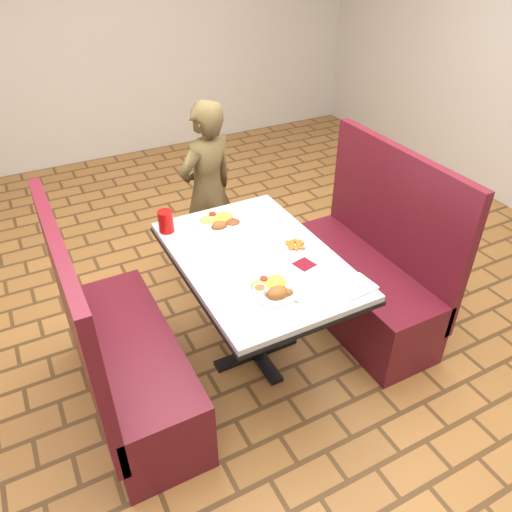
{
  "coord_description": "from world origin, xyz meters",
  "views": [
    {
      "loc": [
        -1.04,
        -1.98,
        2.3
      ],
      "look_at": [
        0.0,
        0.0,
        0.75
      ],
      "focal_mm": 35.0,
      "sensor_mm": 36.0,
      "label": 1
    }
  ],
  "objects_px": {
    "booth_bench_right": "(364,277)",
    "near_dinner_plate": "(273,286)",
    "far_dinner_plate": "(220,220)",
    "booth_bench_left": "(123,361)",
    "plantain_plate": "(295,246)",
    "diner_person": "(208,191)",
    "dining_table": "(256,270)",
    "red_tumbler": "(166,221)"
  },
  "relations": [
    {
      "from": "far_dinner_plate",
      "to": "booth_bench_right",
      "type": "bearing_deg",
      "value": -25.93
    },
    {
      "from": "dining_table",
      "to": "far_dinner_plate",
      "type": "xyz_separation_m",
      "value": [
        -0.03,
        0.4,
        0.12
      ]
    },
    {
      "from": "dining_table",
      "to": "red_tumbler",
      "type": "bearing_deg",
      "value": 126.08
    },
    {
      "from": "booth_bench_right",
      "to": "near_dinner_plate",
      "type": "height_order",
      "value": "booth_bench_right"
    },
    {
      "from": "booth_bench_right",
      "to": "plantain_plate",
      "type": "distance_m",
      "value": 0.71
    },
    {
      "from": "far_dinner_plate",
      "to": "plantain_plate",
      "type": "relative_size",
      "value": 1.71
    },
    {
      "from": "booth_bench_left",
      "to": "booth_bench_right",
      "type": "xyz_separation_m",
      "value": [
        1.6,
        0.0,
        0.0
      ]
    },
    {
      "from": "dining_table",
      "to": "near_dinner_plate",
      "type": "distance_m",
      "value": 0.34
    },
    {
      "from": "near_dinner_plate",
      "to": "far_dinner_plate",
      "type": "relative_size",
      "value": 0.91
    },
    {
      "from": "booth_bench_left",
      "to": "red_tumbler",
      "type": "relative_size",
      "value": 9.1
    },
    {
      "from": "booth_bench_right",
      "to": "plantain_plate",
      "type": "relative_size",
      "value": 6.95
    },
    {
      "from": "diner_person",
      "to": "red_tumbler",
      "type": "bearing_deg",
      "value": 28.27
    },
    {
      "from": "booth_bench_right",
      "to": "near_dinner_plate",
      "type": "distance_m",
      "value": 1.02
    },
    {
      "from": "booth_bench_left",
      "to": "red_tumbler",
      "type": "distance_m",
      "value": 0.82
    },
    {
      "from": "dining_table",
      "to": "booth_bench_right",
      "type": "height_order",
      "value": "booth_bench_right"
    },
    {
      "from": "near_dinner_plate",
      "to": "far_dinner_plate",
      "type": "distance_m",
      "value": 0.71
    },
    {
      "from": "near_dinner_plate",
      "to": "red_tumbler",
      "type": "height_order",
      "value": "red_tumbler"
    },
    {
      "from": "booth_bench_right",
      "to": "red_tumbler",
      "type": "height_order",
      "value": "booth_bench_right"
    },
    {
      "from": "plantain_plate",
      "to": "red_tumbler",
      "type": "relative_size",
      "value": 1.31
    },
    {
      "from": "booth_bench_right",
      "to": "plantain_plate",
      "type": "height_order",
      "value": "booth_bench_right"
    },
    {
      "from": "booth_bench_right",
      "to": "near_dinner_plate",
      "type": "bearing_deg",
      "value": -160.27
    },
    {
      "from": "booth_bench_right",
      "to": "dining_table",
      "type": "bearing_deg",
      "value": 180.0
    },
    {
      "from": "near_dinner_plate",
      "to": "red_tumbler",
      "type": "distance_m",
      "value": 0.83
    },
    {
      "from": "dining_table",
      "to": "red_tumbler",
      "type": "distance_m",
      "value": 0.61
    },
    {
      "from": "booth_bench_left",
      "to": "booth_bench_right",
      "type": "relative_size",
      "value": 1.0
    },
    {
      "from": "diner_person",
      "to": "plantain_plate",
      "type": "bearing_deg",
      "value": 76.16
    },
    {
      "from": "dining_table",
      "to": "near_dinner_plate",
      "type": "height_order",
      "value": "near_dinner_plate"
    },
    {
      "from": "near_dinner_plate",
      "to": "plantain_plate",
      "type": "bearing_deg",
      "value": 43.6
    },
    {
      "from": "booth_bench_right",
      "to": "plantain_plate",
      "type": "bearing_deg",
      "value": -177.46
    },
    {
      "from": "booth_bench_left",
      "to": "far_dinner_plate",
      "type": "distance_m",
      "value": 0.98
    },
    {
      "from": "dining_table",
      "to": "diner_person",
      "type": "xyz_separation_m",
      "value": [
        0.13,
        1.0,
        0.0
      ]
    },
    {
      "from": "booth_bench_left",
      "to": "diner_person",
      "type": "xyz_separation_m",
      "value": [
        0.93,
        1.0,
        0.33
      ]
    },
    {
      "from": "diner_person",
      "to": "booth_bench_left",
      "type": "bearing_deg",
      "value": 27.54
    },
    {
      "from": "booth_bench_right",
      "to": "diner_person",
      "type": "bearing_deg",
      "value": 123.69
    },
    {
      "from": "booth_bench_left",
      "to": "plantain_plate",
      "type": "height_order",
      "value": "booth_bench_left"
    },
    {
      "from": "booth_bench_right",
      "to": "far_dinner_plate",
      "type": "height_order",
      "value": "booth_bench_right"
    },
    {
      "from": "booth_bench_left",
      "to": "plantain_plate",
      "type": "bearing_deg",
      "value": -1.4
    },
    {
      "from": "near_dinner_plate",
      "to": "dining_table",
      "type": "bearing_deg",
      "value": 77.86
    },
    {
      "from": "booth_bench_left",
      "to": "diner_person",
      "type": "height_order",
      "value": "diner_person"
    },
    {
      "from": "red_tumbler",
      "to": "far_dinner_plate",
      "type": "bearing_deg",
      "value": -12.49
    },
    {
      "from": "far_dinner_plate",
      "to": "near_dinner_plate",
      "type": "bearing_deg",
      "value": -92.97
    },
    {
      "from": "booth_bench_left",
      "to": "far_dinner_plate",
      "type": "bearing_deg",
      "value": 27.64
    }
  ]
}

